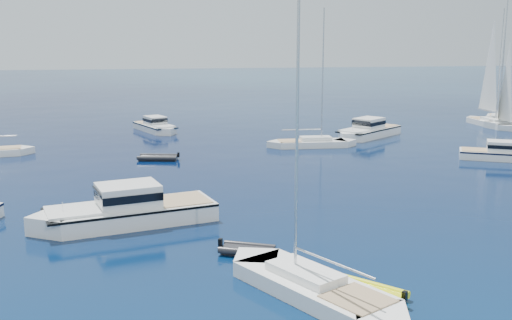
% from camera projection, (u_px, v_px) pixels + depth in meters
% --- Properties ---
extents(motor_cruiser_centre, '(13.07, 6.93, 3.28)m').
position_uv_depth(motor_cruiser_centre, '(125.00, 224.00, 39.06)').
color(motor_cruiser_centre, silver).
rests_on(motor_cruiser_centre, ground).
extents(motor_cruiser_far_r, '(9.10, 6.32, 2.31)m').
position_uv_depth(motor_cruiser_far_r, '(503.00, 160.00, 59.06)').
color(motor_cruiser_far_r, white).
rests_on(motor_cruiser_far_r, ground).
extents(motor_cruiser_distant, '(10.59, 9.44, 2.86)m').
position_uv_depth(motor_cruiser_distant, '(367.00, 137.00, 72.05)').
color(motor_cruiser_distant, white).
rests_on(motor_cruiser_distant, ground).
extents(motor_cruiser_horizon, '(6.16, 9.45, 2.39)m').
position_uv_depth(motor_cruiser_horizon, '(156.00, 131.00, 76.27)').
color(motor_cruiser_horizon, white).
rests_on(motor_cruiser_horizon, ground).
extents(sailboat_mid_r, '(8.32, 11.59, 17.06)m').
position_uv_depth(sailboat_mid_r, '(312.00, 295.00, 28.42)').
color(sailboat_mid_r, white).
rests_on(sailboat_mid_r, ground).
extents(sailboat_centre, '(10.30, 2.97, 15.03)m').
position_uv_depth(sailboat_centre, '(312.00, 147.00, 65.94)').
color(sailboat_centre, silver).
rests_on(sailboat_centre, ground).
extents(sailboat_sails_r, '(3.18, 10.72, 15.60)m').
position_uv_depth(sailboat_sails_r, '(490.00, 126.00, 80.86)').
color(sailboat_sails_r, white).
rests_on(sailboat_sails_r, ground).
extents(sailboat_sails_far, '(9.54, 12.32, 18.46)m').
position_uv_depth(sailboat_sails_far, '(498.00, 124.00, 82.73)').
color(sailboat_sails_far, silver).
rests_on(sailboat_sails_far, ground).
extents(tender_yellow, '(4.27, 4.37, 0.95)m').
position_uv_depth(tender_yellow, '(364.00, 296.00, 28.33)').
color(tender_yellow, '#E0E90D').
rests_on(tender_yellow, ground).
extents(tender_grey_near, '(3.53, 2.86, 0.95)m').
position_uv_depth(tender_grey_near, '(247.00, 254.00, 33.71)').
color(tender_grey_near, black).
rests_on(tender_grey_near, ground).
extents(tender_grey_far, '(4.30, 2.91, 0.95)m').
position_uv_depth(tender_grey_far, '(158.00, 160.00, 58.98)').
color(tender_grey_far, black).
rests_on(tender_grey_far, ground).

